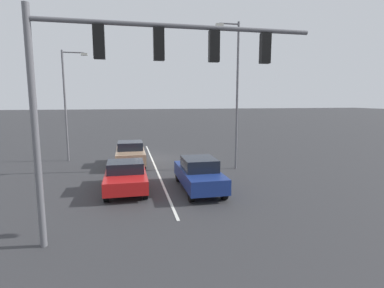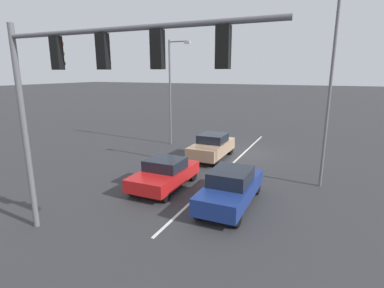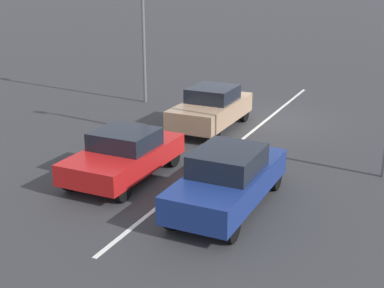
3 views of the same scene
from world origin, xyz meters
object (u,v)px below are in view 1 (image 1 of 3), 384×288
street_lamp_right_shoulder (68,98)px  car_tan_midlane_second (130,154)px  street_lamp_left_shoulder (235,88)px  car_red_midlane_front (126,176)px  traffic_signal_gantry (135,70)px  car_navy_leftlane_front (199,174)px

street_lamp_right_shoulder → car_tan_midlane_second: bearing=148.7°
car_tan_midlane_second → street_lamp_left_shoulder: size_ratio=0.47×
car_red_midlane_front → traffic_signal_gantry: size_ratio=0.47×
traffic_signal_gantry → car_red_midlane_front: bearing=-85.3°
car_tan_midlane_second → street_lamp_right_shoulder: size_ratio=0.54×
car_tan_midlane_second → street_lamp_left_shoulder: street_lamp_left_shoulder is taller
traffic_signal_gantry → street_lamp_right_shoulder: size_ratio=1.10×
car_red_midlane_front → car_tan_midlane_second: 5.69m
car_navy_leftlane_front → street_lamp_right_shoulder: 12.13m
car_red_midlane_front → traffic_signal_gantry: (-0.43, 5.20, 4.54)m
traffic_signal_gantry → street_lamp_left_shoulder: bearing=-126.6°
street_lamp_right_shoulder → street_lamp_left_shoulder: street_lamp_left_shoulder is taller
car_tan_midlane_second → street_lamp_right_shoulder: 6.14m
street_lamp_left_shoulder → car_red_midlane_front: bearing=26.2°
street_lamp_right_shoulder → street_lamp_left_shoulder: (-10.67, 4.92, 0.60)m
street_lamp_right_shoulder → car_red_midlane_front: bearing=115.4°
car_tan_midlane_second → traffic_signal_gantry: (-0.13, 10.89, 4.45)m
car_navy_leftlane_front → traffic_signal_gantry: size_ratio=0.53×
car_red_midlane_front → car_tan_midlane_second: size_ratio=0.96×
car_red_midlane_front → car_navy_leftlane_front: size_ratio=0.90×
car_navy_leftlane_front → car_tan_midlane_second: size_ratio=1.07×
car_red_midlane_front → car_navy_leftlane_front: car_navy_leftlane_front is taller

